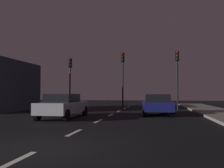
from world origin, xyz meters
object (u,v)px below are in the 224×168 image
(traffic_signal_left, at_px, (70,73))
(car_adjacent_lane, at_px, (63,105))
(traffic_signal_right, at_px, (177,69))
(traffic_signal_center, at_px, (123,70))
(car_stopped_ahead, at_px, (157,104))

(traffic_signal_left, height_order, car_adjacent_lane, traffic_signal_left)
(traffic_signal_right, xyz_separation_m, car_adjacent_lane, (-7.42, -8.27, -2.93))
(traffic_signal_right, bearing_deg, traffic_signal_center, 180.00)
(traffic_signal_center, xyz_separation_m, car_adjacent_lane, (-2.50, -8.27, -2.94))
(traffic_signal_left, xyz_separation_m, traffic_signal_center, (5.14, 0.00, 0.27))
(car_stopped_ahead, bearing_deg, traffic_signal_left, 147.76)
(traffic_signal_left, bearing_deg, car_stopped_ahead, -32.24)
(car_stopped_ahead, bearing_deg, traffic_signal_right, 70.03)
(traffic_signal_right, distance_m, car_stopped_ahead, 6.23)
(traffic_signal_center, xyz_separation_m, traffic_signal_right, (4.92, -0.00, -0.01))
(traffic_signal_left, relative_size, car_stopped_ahead, 1.16)
(traffic_signal_center, bearing_deg, traffic_signal_left, -179.99)
(car_adjacent_lane, bearing_deg, car_stopped_ahead, 29.29)
(traffic_signal_left, height_order, car_stopped_ahead, traffic_signal_left)
(traffic_signal_center, height_order, car_stopped_ahead, traffic_signal_center)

